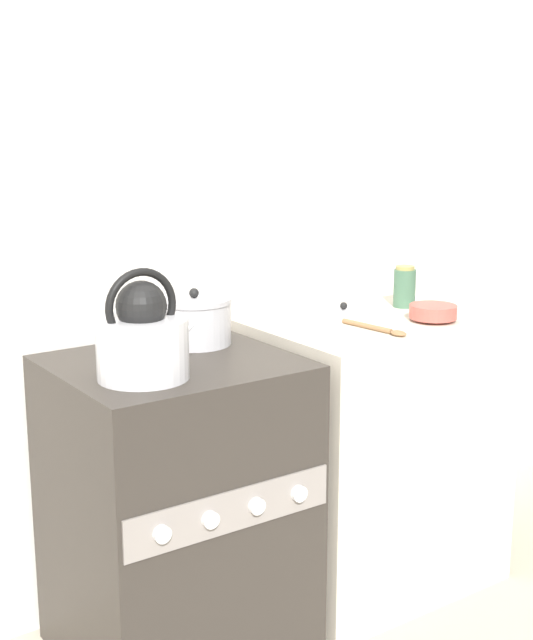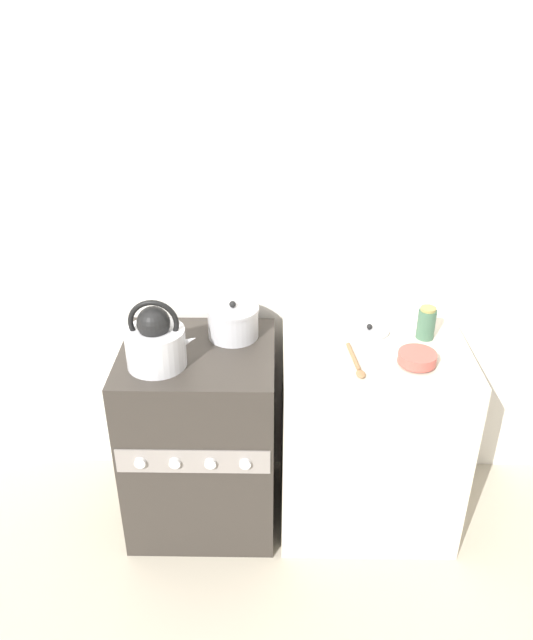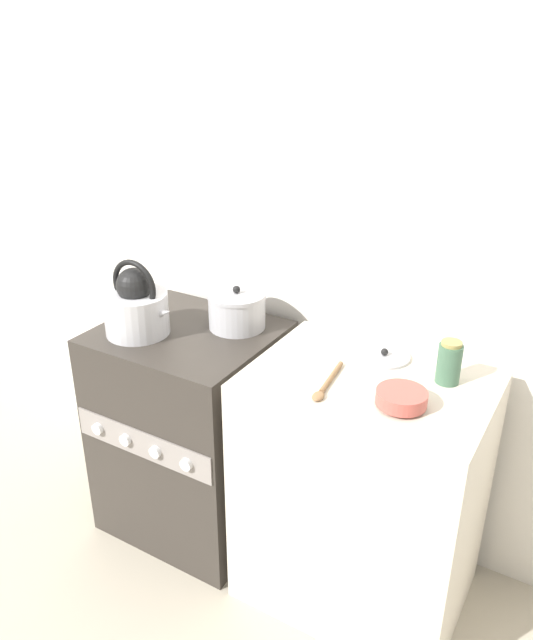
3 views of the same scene
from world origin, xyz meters
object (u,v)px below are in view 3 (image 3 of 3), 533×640
Objects in this scene: loose_pot_lid at (384,356)px; storage_jar at (449,362)px; stove at (192,429)px; kettle at (137,307)px; cooking_pot at (237,310)px; enamel_bowl at (401,398)px.

storage_jar is at bearing -12.27° from loose_pot_lid.
kettle is at bearing -143.86° from stove.
kettle is 1.31× the size of cooking_pot.
stove is 4.00× the size of cooking_pot.
cooking_pot is at bearing 177.68° from storage_jar.
kettle is 1.67× the size of loose_pot_lid.
cooking_pot reaches higher than stove.
kettle reaches higher than loose_pot_lid.
kettle is at bearing -164.04° from loose_pot_lid.
stove is 0.56m from kettle.
storage_jar reaches higher than stove.
cooking_pot is at bearing -178.37° from loose_pot_lid.
enamel_bowl is (0.86, -0.11, 0.48)m from stove.
kettle reaches higher than enamel_bowl.
loose_pot_lid is (0.57, 0.02, -0.04)m from cooking_pot.
enamel_bowl is at bearing -0.69° from kettle.
loose_pot_lid is (0.71, 0.14, 0.45)m from stove.
cooking_pot is 0.75m from enamel_bowl.
enamel_bowl is 0.87× the size of loose_pot_lid.
loose_pot_lid is at bearing 11.28° from stove.
cooking_pot is at bearing 41.66° from stove.
kettle is 1.92× the size of enamel_bowl.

